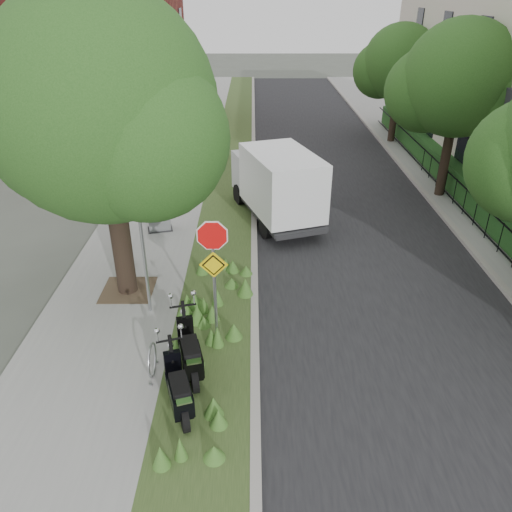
{
  "coord_description": "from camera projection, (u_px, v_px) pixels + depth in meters",
  "views": [
    {
      "loc": [
        -0.53,
        -8.92,
        7.51
      ],
      "look_at": [
        -0.46,
        2.57,
        1.3
      ],
      "focal_mm": 35.0,
      "sensor_mm": 36.0,
      "label": 1
    }
  ],
  "objects": [
    {
      "name": "verge",
      "position": [
        229.0,
        196.0,
        20.18
      ],
      "size": [
        2.0,
        60.0,
        0.12
      ],
      "primitive_type": "cube",
      "color": "#30451D",
      "rests_on": "ground"
    },
    {
      "name": "scooter_far",
      "position": [
        180.0,
        395.0,
        9.65
      ],
      "size": [
        0.76,
        1.84,
        0.9
      ],
      "color": "black",
      "rests_on": "ground"
    },
    {
      "name": "box_truck",
      "position": [
        277.0,
        182.0,
        17.6
      ],
      "size": [
        3.33,
        5.26,
        2.23
      ],
      "color": "#262628",
      "rests_on": "ground"
    },
    {
      "name": "fence_far",
      "position": [
        446.0,
        181.0,
        19.94
      ],
      "size": [
        0.04,
        24.0,
        1.0
      ],
      "color": "black",
      "rests_on": "ground"
    },
    {
      "name": "bare_post",
      "position": [
        142.0,
        242.0,
        11.98
      ],
      "size": [
        0.08,
        0.08,
        4.0
      ],
      "color": "#A5A8AD",
      "rests_on": "ground"
    },
    {
      "name": "footpath_far",
      "position": [
        468.0,
        195.0,
        20.23
      ],
      "size": [
        3.2,
        60.0,
        0.12
      ],
      "primitive_type": "cube",
      "color": "gray",
      "rests_on": "ground"
    },
    {
      "name": "far_tree_b",
      "position": [
        457.0,
        85.0,
        18.22
      ],
      "size": [
        4.83,
        4.31,
        6.56
      ],
      "color": "black",
      "rests_on": "ground"
    },
    {
      "name": "far_tree_c",
      "position": [
        399.0,
        66.0,
        25.46
      ],
      "size": [
        4.37,
        3.89,
        5.93
      ],
      "color": "black",
      "rests_on": "ground"
    },
    {
      "name": "ground",
      "position": [
        277.0,
        359.0,
        11.42
      ],
      "size": [
        120.0,
        120.0,
        0.0
      ],
      "primitive_type": "plane",
      "color": "#4C5147",
      "rests_on": "ground"
    },
    {
      "name": "road",
      "position": [
        340.0,
        197.0,
        20.23
      ],
      "size": [
        7.0,
        60.0,
        0.01
      ],
      "primitive_type": "cube",
      "color": "black",
      "rests_on": "ground"
    },
    {
      "name": "utility_cabinet",
      "position": [
        159.0,
        216.0,
        17.0
      ],
      "size": [
        0.93,
        0.72,
        1.09
      ],
      "color": "#262628",
      "rests_on": "ground"
    },
    {
      "name": "sign_assembly",
      "position": [
        213.0,
        258.0,
        10.82
      ],
      "size": [
        0.94,
        0.08,
        3.22
      ],
      "color": "#A5A8AD",
      "rests_on": "ground"
    },
    {
      "name": "hedge_far",
      "position": [
        464.0,
        181.0,
        19.94
      ],
      "size": [
        1.0,
        24.0,
        1.1
      ],
      "primitive_type": "cube",
      "color": "#1A4017",
      "rests_on": "footpath_far"
    },
    {
      "name": "scooter_near",
      "position": [
        191.0,
        358.0,
        10.58
      ],
      "size": [
        0.73,
        1.97,
        0.95
      ],
      "color": "black",
      "rests_on": "ground"
    },
    {
      "name": "street_tree_main",
      "position": [
        101.0,
        119.0,
        11.63
      ],
      "size": [
        6.21,
        5.54,
        7.66
      ],
      "color": "black",
      "rests_on": "ground"
    },
    {
      "name": "bike_hoop",
      "position": [
        152.0,
        360.0,
        10.64
      ],
      "size": [
        0.06,
        0.78,
        0.77
      ],
      "color": "#A5A8AD",
      "rests_on": "ground"
    },
    {
      "name": "kerb_far",
      "position": [
        426.0,
        195.0,
        20.22
      ],
      "size": [
        0.2,
        60.0,
        0.13
      ],
      "primitive_type": "cube",
      "color": "#9E9991",
      "rests_on": "ground"
    },
    {
      "name": "sidewalk_near",
      "position": [
        161.0,
        196.0,
        20.17
      ],
      "size": [
        3.5,
        60.0,
        0.12
      ],
      "primitive_type": "cube",
      "color": "gray",
      "rests_on": "ground"
    },
    {
      "name": "brick_building",
      "position": [
        97.0,
        52.0,
        28.72
      ],
      "size": [
        9.4,
        10.4,
        8.3
      ],
      "color": "maroon",
      "rests_on": "ground"
    },
    {
      "name": "kerb_near",
      "position": [
        254.0,
        196.0,
        20.18
      ],
      "size": [
        0.2,
        60.0,
        0.13
      ],
      "primitive_type": "cube",
      "color": "#9E9991",
      "rests_on": "ground"
    }
  ]
}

